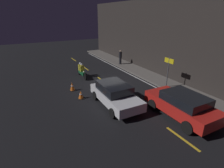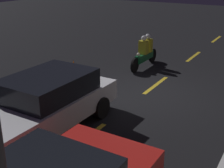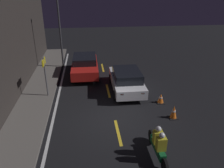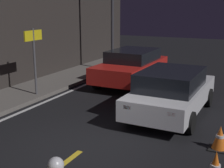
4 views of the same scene
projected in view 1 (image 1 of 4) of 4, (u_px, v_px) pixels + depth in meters
name	position (u px, v px, depth m)	size (l,w,h in m)	color
ground_plane	(107.00, 84.00, 14.99)	(56.00, 56.00, 0.00)	black
raised_curb	(148.00, 75.00, 16.91)	(28.00, 2.03, 0.14)	#605B56
building_front	(161.00, 38.00, 16.14)	(28.00, 0.30, 7.00)	#2D2826
lane_dash_a	(74.00, 59.00, 23.16)	(2.00, 0.14, 0.01)	gold
lane_dash_b	(85.00, 68.00, 19.48)	(2.00, 0.14, 0.01)	gold
lane_dash_c	(103.00, 81.00, 15.80)	(2.00, 0.14, 0.01)	gold
lane_dash_d	(130.00, 101.00, 12.12)	(2.00, 0.14, 0.01)	gold
lane_dash_e	(182.00, 138.00, 8.44)	(2.00, 0.14, 0.01)	gold
lane_solid_kerb	(138.00, 78.00, 16.38)	(25.20, 0.14, 0.01)	silver
sedan_white	(115.00, 94.00, 11.37)	(4.26, 2.00, 1.44)	silver
taxi_red	(182.00, 104.00, 9.97)	(4.31, 2.07, 1.47)	red
motorcycle	(81.00, 71.00, 16.49)	(2.36, 0.36, 1.38)	black
traffic_cone_near	(72.00, 86.00, 13.63)	(0.44, 0.44, 0.71)	black
traffic_cone_mid	(81.00, 95.00, 12.36)	(0.46, 0.46, 0.58)	black
pedestrian	(120.00, 57.00, 20.23)	(0.34, 0.34, 1.62)	black
shop_sign	(168.00, 67.00, 13.48)	(0.90, 0.08, 2.40)	#4C4C51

